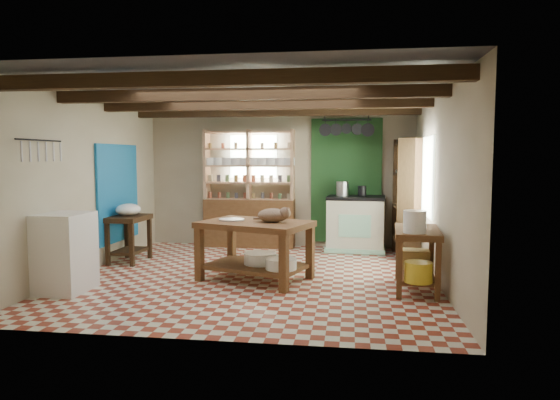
# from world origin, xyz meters

# --- Properties ---
(floor) EXTENTS (5.00, 5.00, 0.02)m
(floor) POSITION_xyz_m (0.00, 0.00, -0.01)
(floor) COLOR maroon
(floor) RESTS_ON ground
(ceiling) EXTENTS (5.00, 5.00, 0.02)m
(ceiling) POSITION_xyz_m (0.00, 0.00, 2.60)
(ceiling) COLOR #404044
(ceiling) RESTS_ON wall_back
(wall_back) EXTENTS (5.00, 0.04, 2.60)m
(wall_back) POSITION_xyz_m (0.00, 2.50, 1.30)
(wall_back) COLOR #BFB49A
(wall_back) RESTS_ON floor
(wall_front) EXTENTS (5.00, 0.04, 2.60)m
(wall_front) POSITION_xyz_m (0.00, -2.50, 1.30)
(wall_front) COLOR #BFB49A
(wall_front) RESTS_ON floor
(wall_left) EXTENTS (0.04, 5.00, 2.60)m
(wall_left) POSITION_xyz_m (-2.50, 0.00, 1.30)
(wall_left) COLOR #BFB49A
(wall_left) RESTS_ON floor
(wall_right) EXTENTS (0.04, 5.00, 2.60)m
(wall_right) POSITION_xyz_m (2.50, 0.00, 1.30)
(wall_right) COLOR #BFB49A
(wall_right) RESTS_ON floor
(ceiling_beams) EXTENTS (5.00, 3.80, 0.15)m
(ceiling_beams) POSITION_xyz_m (0.00, 0.00, 2.48)
(ceiling_beams) COLOR #362313
(ceiling_beams) RESTS_ON ceiling
(blue_wall_patch) EXTENTS (0.04, 1.40, 1.60)m
(blue_wall_patch) POSITION_xyz_m (-2.47, 0.90, 1.10)
(blue_wall_patch) COLOR #176AAC
(blue_wall_patch) RESTS_ON wall_left
(green_wall_patch) EXTENTS (1.30, 0.04, 2.30)m
(green_wall_patch) POSITION_xyz_m (1.25, 2.47, 1.25)
(green_wall_patch) COLOR #1B441D
(green_wall_patch) RESTS_ON wall_back
(window_back) EXTENTS (0.90, 0.02, 0.80)m
(window_back) POSITION_xyz_m (-0.50, 2.48, 1.70)
(window_back) COLOR beige
(window_back) RESTS_ON wall_back
(window_right) EXTENTS (0.02, 1.30, 1.20)m
(window_right) POSITION_xyz_m (2.48, 1.00, 1.40)
(window_right) COLOR beige
(window_right) RESTS_ON wall_right
(utensil_rail) EXTENTS (0.06, 0.90, 0.28)m
(utensil_rail) POSITION_xyz_m (-2.44, -1.20, 1.78)
(utensil_rail) COLOR black
(utensil_rail) RESTS_ON wall_left
(pot_rack) EXTENTS (0.86, 0.12, 0.36)m
(pot_rack) POSITION_xyz_m (1.25, 2.05, 2.18)
(pot_rack) COLOR black
(pot_rack) RESTS_ON ceiling
(shelving_unit) EXTENTS (1.70, 0.34, 2.20)m
(shelving_unit) POSITION_xyz_m (-0.55, 2.31, 1.10)
(shelving_unit) COLOR tan
(shelving_unit) RESTS_ON floor
(tall_rack) EXTENTS (0.40, 0.86, 2.00)m
(tall_rack) POSITION_xyz_m (2.28, 1.80, 1.00)
(tall_rack) COLOR #362313
(tall_rack) RESTS_ON floor
(work_table) EXTENTS (1.67, 1.37, 0.81)m
(work_table) POSITION_xyz_m (0.04, -0.19, 0.41)
(work_table) COLOR brown
(work_table) RESTS_ON floor
(stove) EXTENTS (1.06, 0.76, 0.99)m
(stove) POSITION_xyz_m (1.44, 2.15, 0.50)
(stove) COLOR beige
(stove) RESTS_ON floor
(prep_table) EXTENTS (0.53, 0.76, 0.75)m
(prep_table) POSITION_xyz_m (-2.20, 0.69, 0.38)
(prep_table) COLOR #362313
(prep_table) RESTS_ON floor
(white_cabinet) EXTENTS (0.56, 0.67, 0.99)m
(white_cabinet) POSITION_xyz_m (-2.22, -1.10, 0.50)
(white_cabinet) COLOR white
(white_cabinet) RESTS_ON floor
(right_counter) EXTENTS (0.63, 1.13, 0.78)m
(right_counter) POSITION_xyz_m (2.18, -0.39, 0.39)
(right_counter) COLOR brown
(right_counter) RESTS_ON floor
(cat) EXTENTS (0.46, 0.38, 0.19)m
(cat) POSITION_xyz_m (0.29, -0.22, 0.91)
(cat) COLOR #926F55
(cat) RESTS_ON work_table
(steel_tray) EXTENTS (0.46, 0.46, 0.02)m
(steel_tray) POSITION_xyz_m (-0.31, -0.12, 0.82)
(steel_tray) COLOR #B6B5BD
(steel_tray) RESTS_ON work_table
(basin_large) EXTENTS (0.57, 0.57, 0.16)m
(basin_large) POSITION_xyz_m (0.11, -0.15, 0.29)
(basin_large) COLOR white
(basin_large) RESTS_ON work_table
(basin_small) EXTENTS (0.53, 0.53, 0.14)m
(basin_small) POSITION_xyz_m (0.43, -0.43, 0.29)
(basin_small) COLOR white
(basin_small) RESTS_ON work_table
(kettle_left) EXTENTS (0.24, 0.24, 0.26)m
(kettle_left) POSITION_xyz_m (1.19, 2.17, 1.12)
(kettle_left) COLOR #B6B5BD
(kettle_left) RESTS_ON stove
(kettle_right) EXTENTS (0.16, 0.16, 0.18)m
(kettle_right) POSITION_xyz_m (1.54, 2.14, 1.09)
(kettle_right) COLOR black
(kettle_right) RESTS_ON stove
(enamel_bowl) EXTENTS (0.41, 0.41, 0.20)m
(enamel_bowl) POSITION_xyz_m (-2.20, 0.69, 0.85)
(enamel_bowl) COLOR white
(enamel_bowl) RESTS_ON prep_table
(white_bucket) EXTENTS (0.29, 0.29, 0.27)m
(white_bucket) POSITION_xyz_m (2.10, -0.74, 0.92)
(white_bucket) COLOR white
(white_bucket) RESTS_ON right_counter
(wicker_basket) EXTENTS (0.38, 0.31, 0.25)m
(wicker_basket) POSITION_xyz_m (2.20, -0.09, 0.33)
(wicker_basket) COLOR #A58242
(wicker_basket) RESTS_ON right_counter
(yellow_tub) EXTENTS (0.36, 0.36, 0.24)m
(yellow_tub) POSITION_xyz_m (2.15, -0.84, 0.33)
(yellow_tub) COLOR gold
(yellow_tub) RESTS_ON right_counter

